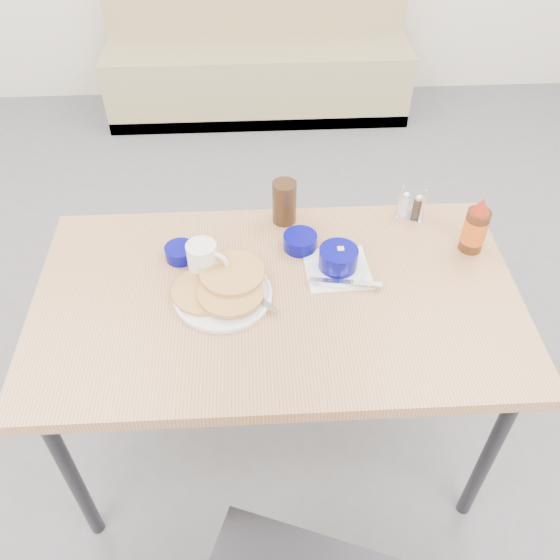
{
  "coord_description": "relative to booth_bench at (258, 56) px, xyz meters",
  "views": [
    {
      "loc": [
        -0.06,
        -0.93,
        1.99
      ],
      "look_at": [
        0.01,
        0.25,
        0.82
      ],
      "focal_mm": 38.0,
      "sensor_mm": 36.0,
      "label": 1
    }
  ],
  "objects": [
    {
      "name": "syrup_bottle",
      "position": [
        0.61,
        -2.36,
        0.49
      ],
      "size": [
        0.07,
        0.07,
        0.19
      ],
      "rotation": [
        0.0,
        0.0,
        0.08
      ],
      "color": "#47230F",
      "rests_on": "dining_table"
    },
    {
      "name": "pancake_plate",
      "position": [
        -0.15,
        -2.53,
        0.43
      ],
      "size": [
        0.3,
        0.28,
        0.05
      ],
      "rotation": [
        0.0,
        0.0,
        0.4
      ],
      "color": "white",
      "rests_on": "dining_table"
    },
    {
      "name": "coffee_mug",
      "position": [
        -0.21,
        -2.42,
        0.46
      ],
      "size": [
        0.13,
        0.09,
        0.1
      ],
      "rotation": [
        0.0,
        0.0,
        -0.41
      ],
      "color": "white",
      "rests_on": "dining_table"
    },
    {
      "name": "booth_bench",
      "position": [
        0.0,
        0.0,
        0.0
      ],
      "size": [
        1.9,
        0.56,
        1.22
      ],
      "color": "tan",
      "rests_on": "ground"
    },
    {
      "name": "ground",
      "position": [
        0.0,
        -2.78,
        -0.35
      ],
      "size": [
        6.0,
        6.0,
        0.0
      ],
      "primitive_type": "plane",
      "color": "slate",
      "rests_on": "ground"
    },
    {
      "name": "creamer_bowl",
      "position": [
        -0.29,
        -2.36,
        0.43
      ],
      "size": [
        0.09,
        0.09,
        0.04
      ],
      "rotation": [
        0.0,
        0.0,
        0.05
      ],
      "color": "#050573",
      "rests_on": "dining_table"
    },
    {
      "name": "grits_setting",
      "position": [
        0.19,
        -2.44,
        0.44
      ],
      "size": [
        0.22,
        0.2,
        0.08
      ],
      "rotation": [
        0.0,
        0.0,
        0.06
      ],
      "color": "white",
      "rests_on": "dining_table"
    },
    {
      "name": "amber_tumbler",
      "position": [
        0.04,
        -2.19,
        0.48
      ],
      "size": [
        0.1,
        0.1,
        0.15
      ],
      "primitive_type": "cylinder",
      "rotation": [
        0.0,
        0.0,
        -0.32
      ],
      "color": "#321F10",
      "rests_on": "dining_table"
    },
    {
      "name": "butter_bowl",
      "position": [
        0.08,
        -2.33,
        0.43
      ],
      "size": [
        0.11,
        0.11,
        0.05
      ],
      "rotation": [
        0.0,
        0.0,
        -0.27
      ],
      "color": "#050573",
      "rests_on": "dining_table"
    },
    {
      "name": "dining_table",
      "position": [
        0.0,
        -2.53,
        0.35
      ],
      "size": [
        1.4,
        0.8,
        0.76
      ],
      "color": "tan",
      "rests_on": "ground"
    },
    {
      "name": "condiment_caddy",
      "position": [
        0.46,
        -2.19,
        0.45
      ],
      "size": [
        0.1,
        0.08,
        0.11
      ],
      "rotation": [
        0.0,
        0.0,
        -0.42
      ],
      "color": "silver",
      "rests_on": "dining_table"
    }
  ]
}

